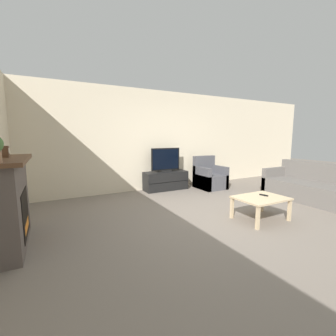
{
  "coord_description": "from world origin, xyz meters",
  "views": [
    {
      "loc": [
        -2.59,
        -3.02,
        1.46
      ],
      "look_at": [
        -0.57,
        0.81,
        0.85
      ],
      "focal_mm": 24.0,
      "sensor_mm": 36.0,
      "label": 1
    }
  ],
  "objects": [
    {
      "name": "ground_plane",
      "position": [
        0.0,
        0.0,
        0.0
      ],
      "size": [
        24.0,
        24.0,
        0.0
      ],
      "primitive_type": "plane",
      "color": "slate"
    },
    {
      "name": "wall_back",
      "position": [
        0.0,
        2.68,
        1.35
      ],
      "size": [
        12.0,
        0.06,
        2.7
      ],
      "color": "beige",
      "rests_on": "ground"
    },
    {
      "name": "fireplace",
      "position": [
        -3.12,
        0.45,
        0.6
      ],
      "size": [
        0.49,
        1.41,
        1.19
      ],
      "color": "#564C47",
      "rests_on": "ground"
    },
    {
      "name": "mantel_clock",
      "position": [
        -3.11,
        0.6,
        1.26
      ],
      "size": [
        0.08,
        0.11,
        0.15
      ],
      "color": "brown",
      "rests_on": "fireplace"
    },
    {
      "name": "tv_stand",
      "position": [
        0.18,
        2.39,
        0.25
      ],
      "size": [
        1.2,
        0.45,
        0.51
      ],
      "color": "black",
      "rests_on": "ground"
    },
    {
      "name": "tv",
      "position": [
        0.18,
        2.39,
        0.81
      ],
      "size": [
        0.85,
        0.18,
        0.64
      ],
      "color": "black",
      "rests_on": "tv_stand"
    },
    {
      "name": "armchair",
      "position": [
        1.39,
        2.0,
        0.29
      ],
      "size": [
        0.7,
        0.76,
        0.9
      ],
      "color": "#4C4C51",
      "rests_on": "ground"
    },
    {
      "name": "coffee_table",
      "position": [
        0.63,
        -0.4,
        0.35
      ],
      "size": [
        0.87,
        0.65,
        0.41
      ],
      "color": "#CCB289",
      "rests_on": "ground"
    },
    {
      "name": "remote",
      "position": [
        0.76,
        -0.35,
        0.42
      ],
      "size": [
        0.08,
        0.16,
        0.02
      ],
      "rotation": [
        0.0,
        0.0,
        0.24
      ],
      "color": "black",
      "rests_on": "coffee_table"
    },
    {
      "name": "couch",
      "position": [
        2.67,
        -0.35,
        0.28
      ],
      "size": [
        0.92,
        2.42,
        0.85
      ],
      "color": "#66605B",
      "rests_on": "ground"
    }
  ]
}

